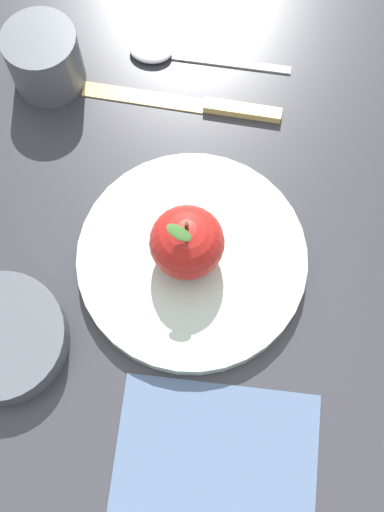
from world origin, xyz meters
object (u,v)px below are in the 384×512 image
at_px(dinner_plate, 192,259).
at_px(linen_napkin, 217,452).
at_px(cup, 44,57).
at_px(side_bowl, 1,337).
at_px(apple, 187,242).
at_px(knife, 200,105).
at_px(spoon, 170,53).

height_order(dinner_plate, linen_napkin, dinner_plate).
bearing_deg(cup, side_bowl, 36.78).
height_order(apple, knife, apple).
xyz_separation_m(spoon, linen_napkin, (0.29, 0.32, -0.00)).
distance_m(side_bowl, spoon, 0.36).
height_order(apple, side_bowl, apple).
relative_size(apple, knife, 0.43).
bearing_deg(cup, dinner_plate, 76.89).
relative_size(knife, linen_napkin, 1.07).
relative_size(side_bowl, spoon, 0.74).
bearing_deg(linen_napkin, apple, -130.53).
xyz_separation_m(side_bowl, linen_napkin, (-0.05, 0.22, -0.02)).
bearing_deg(linen_napkin, dinner_plate, -131.93).
bearing_deg(linen_napkin, cup, -114.81).
relative_size(spoon, linen_napkin, 0.90).
height_order(dinner_plate, cup, cup).
xyz_separation_m(apple, knife, (-0.14, -0.11, -0.05)).
relative_size(dinner_plate, spoon, 1.37).
distance_m(dinner_plate, linen_napkin, 0.18).
relative_size(dinner_plate, side_bowl, 1.84).
bearing_deg(dinner_plate, apple, -61.24).
bearing_deg(dinner_plate, knife, -141.70).
height_order(dinner_plate, knife, dinner_plate).
bearing_deg(cup, apple, 76.19).
xyz_separation_m(apple, side_bowl, (0.17, -0.08, -0.03)).
bearing_deg(spoon, dinner_plate, 46.86).
relative_size(dinner_plate, linen_napkin, 1.23).
height_order(apple, linen_napkin, apple).
height_order(dinner_plate, side_bowl, side_bowl).
distance_m(dinner_plate, cup, 0.27).
relative_size(apple, linen_napkin, 0.46).
distance_m(dinner_plate, side_bowl, 0.20).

